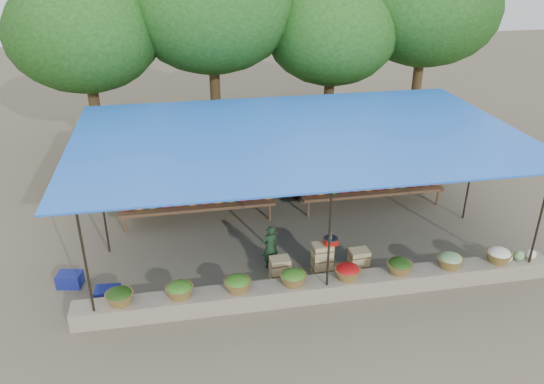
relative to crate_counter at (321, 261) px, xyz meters
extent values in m
plane|color=brown|center=(-0.15, 1.87, -0.31)|extent=(60.00, 60.00, 0.00)
cube|color=#73695C|center=(-0.15, -0.88, -0.11)|extent=(10.60, 0.55, 0.40)
cylinder|color=black|center=(-4.95, -1.03, 1.09)|extent=(0.05, 0.05, 2.80)
cylinder|color=black|center=(-0.15, -1.03, 1.09)|extent=(0.05, 0.05, 2.80)
cylinder|color=black|center=(4.65, -1.03, 1.09)|extent=(0.05, 0.05, 2.80)
cylinder|color=black|center=(-4.95, 1.87, 1.09)|extent=(0.05, 0.05, 2.80)
cylinder|color=black|center=(4.65, 1.87, 1.09)|extent=(0.05, 0.05, 2.80)
cylinder|color=black|center=(-4.95, 4.77, 1.09)|extent=(0.05, 0.05, 2.80)
cylinder|color=black|center=(-0.15, 4.77, 1.09)|extent=(0.05, 0.05, 2.80)
cylinder|color=black|center=(4.65, 4.77, 1.09)|extent=(0.05, 0.05, 2.80)
cube|color=blue|center=(-0.15, 1.87, 2.49)|extent=(10.80, 6.60, 0.04)
cube|color=blue|center=(-0.15, -0.13, 2.31)|extent=(10.80, 2.19, 0.26)
cube|color=blue|center=(-0.15, 3.87, 2.31)|extent=(10.80, 2.19, 0.26)
cylinder|color=gray|center=(-0.15, 3.27, 1.71)|extent=(9.60, 0.01, 0.01)
ellipsoid|color=yellow|center=(-4.65, 3.27, 1.43)|extent=(0.23, 0.17, 0.30)
ellipsoid|color=yellow|center=(-4.01, 3.27, 1.43)|extent=(0.23, 0.17, 0.30)
ellipsoid|color=yellow|center=(-3.37, 3.27, 1.43)|extent=(0.23, 0.17, 0.30)
ellipsoid|color=yellow|center=(-2.73, 3.27, 1.43)|extent=(0.23, 0.17, 0.30)
ellipsoid|color=yellow|center=(-2.08, 3.27, 1.43)|extent=(0.23, 0.17, 0.30)
ellipsoid|color=yellow|center=(-1.44, 3.27, 1.43)|extent=(0.23, 0.17, 0.30)
ellipsoid|color=yellow|center=(-0.80, 3.27, 1.43)|extent=(0.23, 0.17, 0.30)
ellipsoid|color=yellow|center=(-0.15, 3.27, 1.43)|extent=(0.23, 0.17, 0.30)
ellipsoid|color=yellow|center=(0.49, 3.27, 1.43)|extent=(0.23, 0.17, 0.30)
ellipsoid|color=yellow|center=(1.13, 3.27, 1.43)|extent=(0.23, 0.17, 0.30)
ellipsoid|color=yellow|center=(1.77, 3.27, 1.43)|extent=(0.23, 0.17, 0.30)
ellipsoid|color=yellow|center=(2.42, 3.27, 1.43)|extent=(0.23, 0.17, 0.30)
ellipsoid|color=yellow|center=(3.06, 3.27, 1.43)|extent=(0.23, 0.17, 0.30)
ellipsoid|color=yellow|center=(3.70, 3.27, 1.43)|extent=(0.23, 0.17, 0.30)
ellipsoid|color=yellow|center=(4.35, 3.27, 1.43)|extent=(0.23, 0.17, 0.30)
ellipsoid|color=#1F4312|center=(-4.45, -0.88, 0.31)|extent=(0.52, 0.52, 0.23)
ellipsoid|color=#3B7920|center=(-3.25, -0.88, 0.31)|extent=(0.52, 0.52, 0.23)
ellipsoid|color=#3B7920|center=(-2.05, -0.88, 0.31)|extent=(0.52, 0.52, 0.23)
ellipsoid|color=#3B7920|center=(-0.85, -0.88, 0.31)|extent=(0.52, 0.52, 0.23)
ellipsoid|color=#AB0E0F|center=(0.35, -0.88, 0.31)|extent=(0.52, 0.52, 0.23)
ellipsoid|color=#1F4312|center=(1.55, -0.88, 0.31)|extent=(0.52, 0.52, 0.23)
ellipsoid|color=#78AC6B|center=(2.75, -0.88, 0.31)|extent=(0.52, 0.52, 0.23)
ellipsoid|color=white|center=(3.95, -0.88, 0.31)|extent=(0.52, 0.52, 0.23)
cube|color=#1B4117|center=(-0.15, 5.02, 0.94)|extent=(10.60, 0.06, 2.50)
cylinder|color=#352513|center=(-5.65, 7.67, 1.67)|extent=(0.36, 0.36, 3.97)
ellipsoid|color=#163D10|center=(-5.65, 7.67, 4.15)|extent=(4.77, 4.77, 3.69)
cylinder|color=#352513|center=(-1.65, 8.07, 1.93)|extent=(0.36, 0.36, 4.48)
ellipsoid|color=#163D10|center=(-1.65, 8.07, 4.73)|extent=(5.39, 5.39, 4.17)
cylinder|color=#352513|center=(2.35, 7.77, 1.55)|extent=(0.36, 0.36, 3.71)
ellipsoid|color=#163D10|center=(2.35, 7.77, 3.87)|extent=(4.47, 4.47, 3.45)
cylinder|color=#352513|center=(5.85, 8.17, 1.87)|extent=(0.36, 0.36, 4.35)
ellipsoid|color=#163D10|center=(5.85, 8.17, 4.59)|extent=(5.24, 5.24, 4.05)
cube|color=#523D20|center=(-2.65, 3.17, 0.19)|extent=(4.20, 0.95, 0.08)
cube|color=#523D20|center=(-2.65, 3.47, 0.47)|extent=(4.20, 0.35, 0.06)
cylinder|color=#523D20|center=(-4.60, 2.77, -0.06)|extent=(0.06, 0.06, 0.50)
cylinder|color=#523D20|center=(-0.70, 2.77, -0.06)|extent=(0.06, 0.06, 0.50)
cylinder|color=#523D20|center=(-4.60, 3.57, -0.06)|extent=(0.06, 0.06, 0.50)
cylinder|color=#523D20|center=(-0.70, 3.57, -0.06)|extent=(0.06, 0.06, 0.50)
ellipsoid|color=#AA2618|center=(-4.55, 3.02, 0.29)|extent=(0.31, 0.26, 0.13)
ellipsoid|color=olive|center=(-4.55, 3.47, 0.56)|extent=(0.26, 0.22, 0.12)
ellipsoid|color=orange|center=(-4.20, 3.02, 0.29)|extent=(0.31, 0.26, 0.13)
ellipsoid|color=#AB0E0F|center=(-4.20, 3.47, 0.56)|extent=(0.26, 0.22, 0.12)
ellipsoid|color=olive|center=(-3.85, 3.02, 0.29)|extent=(0.31, 0.26, 0.13)
ellipsoid|color=#AA2618|center=(-3.85, 3.47, 0.56)|extent=(0.26, 0.22, 0.12)
ellipsoid|color=#AB0E0F|center=(-3.50, 3.02, 0.29)|extent=(0.31, 0.26, 0.13)
ellipsoid|color=orange|center=(-3.50, 3.47, 0.56)|extent=(0.26, 0.22, 0.12)
ellipsoid|color=#AA2618|center=(-3.15, 3.02, 0.29)|extent=(0.31, 0.26, 0.13)
ellipsoid|color=#AA2618|center=(-3.15, 3.47, 0.56)|extent=(0.26, 0.22, 0.12)
ellipsoid|color=orange|center=(-2.80, 3.02, 0.29)|extent=(0.31, 0.26, 0.13)
ellipsoid|color=orange|center=(-2.80, 3.47, 0.56)|extent=(0.26, 0.22, 0.12)
ellipsoid|color=#AA2618|center=(-2.45, 3.02, 0.29)|extent=(0.31, 0.26, 0.13)
ellipsoid|color=olive|center=(-2.45, 3.47, 0.56)|extent=(0.26, 0.22, 0.12)
ellipsoid|color=orange|center=(-2.10, 3.02, 0.29)|extent=(0.31, 0.26, 0.13)
ellipsoid|color=#AB0E0F|center=(-2.10, 3.47, 0.56)|extent=(0.26, 0.22, 0.12)
ellipsoid|color=olive|center=(-1.75, 3.02, 0.29)|extent=(0.31, 0.26, 0.13)
ellipsoid|color=#AA2618|center=(-1.75, 3.47, 0.56)|extent=(0.26, 0.22, 0.12)
ellipsoid|color=#AB0E0F|center=(-1.40, 3.02, 0.29)|extent=(0.31, 0.26, 0.13)
ellipsoid|color=orange|center=(-1.40, 3.47, 0.56)|extent=(0.26, 0.22, 0.12)
ellipsoid|color=#AA2618|center=(-1.05, 3.02, 0.29)|extent=(0.31, 0.26, 0.13)
ellipsoid|color=#AA2618|center=(-1.05, 3.47, 0.56)|extent=(0.26, 0.22, 0.12)
ellipsoid|color=orange|center=(-0.70, 3.02, 0.29)|extent=(0.31, 0.26, 0.13)
ellipsoid|color=orange|center=(-0.70, 3.47, 0.56)|extent=(0.26, 0.22, 0.12)
cube|color=#523D20|center=(2.35, 3.17, 0.19)|extent=(4.20, 0.95, 0.08)
cube|color=#523D20|center=(2.35, 3.47, 0.47)|extent=(4.20, 0.35, 0.06)
cylinder|color=#523D20|center=(0.40, 2.77, -0.06)|extent=(0.06, 0.06, 0.50)
cylinder|color=#523D20|center=(4.30, 2.77, -0.06)|extent=(0.06, 0.06, 0.50)
cylinder|color=#523D20|center=(0.40, 3.57, -0.06)|extent=(0.06, 0.06, 0.50)
cylinder|color=#523D20|center=(4.30, 3.57, -0.06)|extent=(0.06, 0.06, 0.50)
ellipsoid|color=#AA2618|center=(0.45, 3.02, 0.29)|extent=(0.31, 0.26, 0.13)
ellipsoid|color=olive|center=(0.45, 3.47, 0.56)|extent=(0.26, 0.22, 0.12)
ellipsoid|color=orange|center=(0.80, 3.02, 0.29)|extent=(0.31, 0.26, 0.13)
ellipsoid|color=#AB0E0F|center=(0.80, 3.47, 0.56)|extent=(0.26, 0.22, 0.12)
ellipsoid|color=olive|center=(1.15, 3.02, 0.29)|extent=(0.31, 0.26, 0.13)
ellipsoid|color=#AA2618|center=(1.15, 3.47, 0.56)|extent=(0.26, 0.22, 0.12)
ellipsoid|color=#AB0E0F|center=(1.50, 3.02, 0.29)|extent=(0.31, 0.26, 0.13)
ellipsoid|color=orange|center=(1.50, 3.47, 0.56)|extent=(0.26, 0.22, 0.12)
ellipsoid|color=#AA2618|center=(1.85, 3.02, 0.29)|extent=(0.31, 0.26, 0.13)
ellipsoid|color=#AA2618|center=(1.85, 3.47, 0.56)|extent=(0.26, 0.22, 0.12)
ellipsoid|color=orange|center=(2.20, 3.02, 0.29)|extent=(0.31, 0.26, 0.13)
ellipsoid|color=orange|center=(2.20, 3.47, 0.56)|extent=(0.26, 0.22, 0.12)
ellipsoid|color=#AA2618|center=(2.55, 3.02, 0.29)|extent=(0.31, 0.26, 0.13)
ellipsoid|color=olive|center=(2.55, 3.47, 0.56)|extent=(0.26, 0.22, 0.12)
ellipsoid|color=orange|center=(2.90, 3.02, 0.29)|extent=(0.31, 0.26, 0.13)
ellipsoid|color=#AB0E0F|center=(2.90, 3.47, 0.56)|extent=(0.26, 0.22, 0.12)
ellipsoid|color=olive|center=(3.25, 3.02, 0.29)|extent=(0.31, 0.26, 0.13)
ellipsoid|color=#AA2618|center=(3.25, 3.47, 0.56)|extent=(0.26, 0.22, 0.12)
ellipsoid|color=#AB0E0F|center=(3.60, 3.02, 0.29)|extent=(0.31, 0.26, 0.13)
ellipsoid|color=orange|center=(3.60, 3.47, 0.56)|extent=(0.26, 0.22, 0.12)
ellipsoid|color=#AA2618|center=(3.95, 3.02, 0.29)|extent=(0.31, 0.26, 0.13)
ellipsoid|color=#AA2618|center=(3.95, 3.47, 0.56)|extent=(0.26, 0.22, 0.12)
ellipsoid|color=orange|center=(4.30, 3.02, 0.29)|extent=(0.31, 0.26, 0.13)
ellipsoid|color=orange|center=(4.30, 3.47, 0.56)|extent=(0.26, 0.22, 0.12)
cube|color=tan|center=(-0.97, 0.00, -0.19)|extent=(0.47, 0.36, 0.25)
cube|color=tan|center=(-0.97, 0.00, 0.07)|extent=(0.47, 0.36, 0.25)
cube|color=tan|center=(0.03, 0.00, -0.19)|extent=(0.47, 0.36, 0.25)
cube|color=tan|center=(0.03, 0.00, 0.07)|extent=(0.47, 0.36, 0.25)
cube|color=tan|center=(0.03, 0.00, 0.33)|extent=(0.47, 0.36, 0.25)
cube|color=tan|center=(0.93, 0.00, -0.19)|extent=(0.47, 0.36, 0.25)
cube|color=tan|center=(0.93, 0.00, 0.07)|extent=(0.47, 0.36, 0.25)
cube|color=red|center=(0.21, 0.00, 0.52)|extent=(0.30, 0.26, 0.12)
cylinder|color=gray|center=(0.21, 0.00, 0.59)|extent=(0.32, 0.32, 0.03)
cylinder|color=gray|center=(0.21, 0.00, 0.69)|extent=(0.03, 0.03, 0.22)
imported|color=#17331B|center=(-1.12, 0.46, 0.24)|extent=(0.45, 0.35, 1.11)
imported|color=slate|center=(-4.61, 4.25, 0.57)|extent=(0.96, 0.80, 1.76)
imported|color=slate|center=(0.40, 3.97, 0.60)|extent=(1.34, 1.05, 1.82)
imported|color=slate|center=(3.00, 4.12, 0.46)|extent=(0.95, 0.86, 1.55)
cube|color=navy|center=(-4.79, -0.19, -0.15)|extent=(0.55, 0.42, 0.31)
cube|color=navy|center=(-5.69, 0.54, -0.15)|extent=(0.60, 0.48, 0.32)
camera|label=1|loc=(-3.02, -10.01, 6.79)|focal=35.00mm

